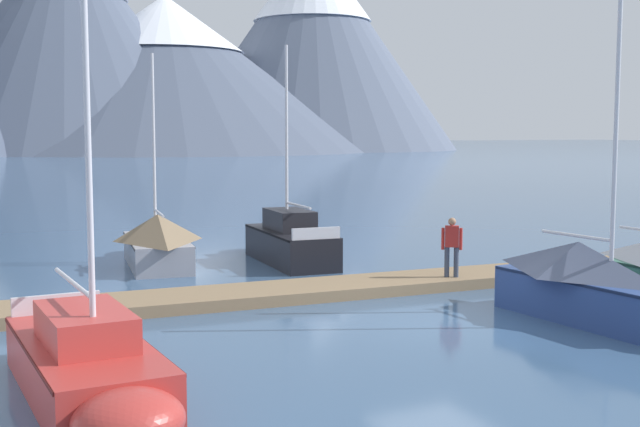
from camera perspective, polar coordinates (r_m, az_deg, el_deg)
ground_plane at (r=19.19m, az=8.00°, el=-7.56°), size 700.00×700.00×0.00m
mountain_east_summit at (r=191.06m, az=-17.21°, el=11.86°), size 74.10×74.10×50.17m
mountain_rear_spur at (r=193.48m, az=-10.73°, el=9.74°), size 94.65×94.65×35.60m
mountain_north_horn at (r=211.01m, az=-0.54°, el=11.94°), size 73.18×73.18×52.72m
dock at (r=22.51m, az=2.26°, el=-5.16°), size 28.11×3.84×0.30m
sailboat_second_berth at (r=13.94m, az=-15.77°, el=-10.27°), size 2.02×6.16×7.85m
sailboat_mid_dock_port at (r=27.57m, az=-11.40°, el=-1.88°), size 2.65×6.28×6.94m
sailboat_mid_dock_starboard at (r=27.85m, az=-2.38°, el=-1.90°), size 2.20×6.12×7.28m
sailboat_far_berth at (r=19.84m, az=18.76°, el=-4.82°), size 2.07×5.71×7.31m
person_on_dock at (r=23.30m, az=9.20°, el=-2.08°), size 0.51×0.39×1.69m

